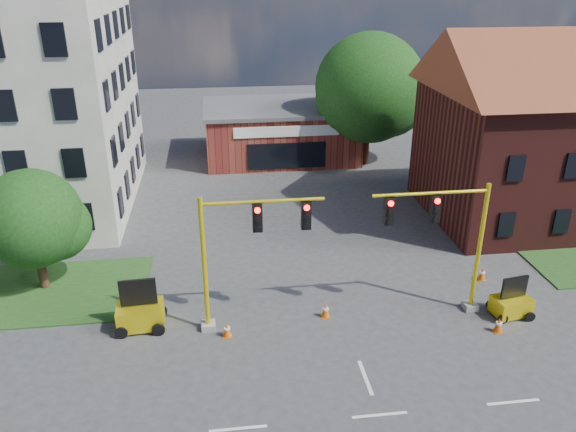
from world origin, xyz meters
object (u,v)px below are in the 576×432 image
Objects in this scene: signal_mast_east at (445,235)px; pickup_white at (488,206)px; trailer_west at (141,313)px; trailer_east at (511,304)px; signal_mast_west at (243,247)px.

pickup_white is at bearing 54.23° from signal_mast_east.
signal_mast_east is 2.72× the size of trailer_west.
trailer_east is (3.23, -0.68, -3.33)m from signal_mast_east.
signal_mast_west and signal_mast_east have the same top height.
signal_mast_west is at bearing -9.95° from trailer_west.
signal_mast_east is at bearing 158.26° from trailer_east.
pickup_white is at bearing 21.26° from trailer_west.
trailer_west is at bearing 166.02° from trailer_east.
trailer_west is 1.21× the size of trailer_east.
trailer_west is at bearing 177.80° from signal_mast_east.
trailer_east is at bearing -11.89° from signal_mast_east.
trailer_east is 11.34m from pickup_white.
signal_mast_east is at bearing -5.75° from trailer_west.
pickup_white is at bearing 59.83° from trailer_east.
signal_mast_west is 12.42m from trailer_east.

